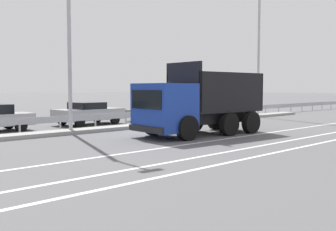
# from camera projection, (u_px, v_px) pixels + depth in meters

# --- Properties ---
(ground_plane) EXTENTS (320.00, 320.00, 0.00)m
(ground_plane) POSITION_uv_depth(u_px,v_px,m) (169.00, 131.00, 20.02)
(ground_plane) COLOR #565659
(lane_strip_0) EXTENTS (58.75, 0.16, 0.01)m
(lane_strip_0) POSITION_uv_depth(u_px,v_px,m) (232.00, 138.00, 17.09)
(lane_strip_0) COLOR silver
(lane_strip_0) RESTS_ON ground_plane
(lane_strip_1) EXTENTS (58.75, 0.16, 0.01)m
(lane_strip_1) POSITION_uv_depth(u_px,v_px,m) (277.00, 143.00, 15.53)
(lane_strip_1) COLOR silver
(lane_strip_1) RESTS_ON ground_plane
(lane_strip_2) EXTENTS (58.75, 0.16, 0.01)m
(lane_strip_2) POSITION_uv_depth(u_px,v_px,m) (306.00, 146.00, 14.65)
(lane_strip_2) COLOR silver
(lane_strip_2) RESTS_ON ground_plane
(median_island) EXTENTS (32.31, 1.10, 0.18)m
(median_island) POSITION_uv_depth(u_px,v_px,m) (140.00, 126.00, 21.69)
(median_island) COLOR gray
(median_island) RESTS_ON ground_plane
(median_guardrail) EXTENTS (58.75, 0.09, 0.78)m
(median_guardrail) POSITION_uv_depth(u_px,v_px,m) (126.00, 116.00, 22.56)
(median_guardrail) COLOR #9EA0A5
(median_guardrail) RESTS_ON ground_plane
(dump_truck) EXTENTS (6.60, 3.01, 3.32)m
(dump_truck) POSITION_uv_depth(u_px,v_px,m) (189.00, 109.00, 17.80)
(dump_truck) COLOR #19389E
(dump_truck) RESTS_ON ground_plane
(median_road_sign) EXTENTS (0.72, 0.16, 2.36)m
(median_road_sign) POSITION_uv_depth(u_px,v_px,m) (188.00, 103.00, 24.27)
(median_road_sign) COLOR white
(median_road_sign) RESTS_ON ground_plane
(street_lamp_1) EXTENTS (0.72, 2.09, 10.80)m
(street_lamp_1) POSITION_uv_depth(u_px,v_px,m) (70.00, 9.00, 18.41)
(street_lamp_1) COLOR #ADADB2
(street_lamp_1) RESTS_ON ground_plane
(street_lamp_2) EXTENTS (0.72, 1.95, 10.46)m
(street_lamp_2) POSITION_uv_depth(u_px,v_px,m) (260.00, 41.00, 29.11)
(street_lamp_2) COLOR #ADADB2
(street_lamp_2) RESTS_ON ground_plane
(parked_car_4) EXTENTS (4.10, 2.14, 1.34)m
(parked_car_4) POSITION_uv_depth(u_px,v_px,m) (89.00, 113.00, 23.30)
(parked_car_4) COLOR #A3A3A8
(parked_car_4) RESTS_ON ground_plane
(parked_car_5) EXTENTS (4.96, 2.01, 1.33)m
(parked_car_5) POSITION_uv_depth(u_px,v_px,m) (159.00, 110.00, 26.70)
(parked_car_5) COLOR gray
(parked_car_5) RESTS_ON ground_plane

